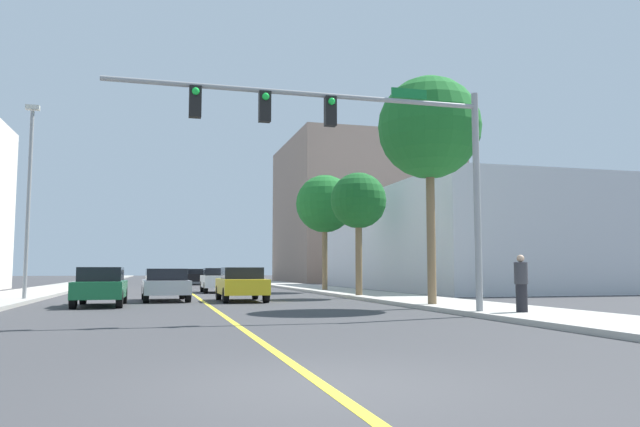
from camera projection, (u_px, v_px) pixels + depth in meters
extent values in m
plane|color=#38383A|center=(182.00, 287.00, 47.43)|extent=(192.00, 192.00, 0.00)
cube|color=#9E9B93|center=(66.00, 287.00, 45.23)|extent=(3.55, 168.00, 0.15)
cube|color=#B2ADA3|center=(289.00, 285.00, 49.64)|extent=(3.55, 168.00, 0.15)
cube|color=yellow|center=(182.00, 287.00, 47.43)|extent=(0.16, 144.00, 0.01)
cube|color=silver|center=(471.00, 242.00, 43.34)|extent=(15.41, 24.42, 6.68)
cube|color=gray|center=(362.00, 213.00, 70.22)|extent=(17.69, 18.46, 15.95)
cylinder|color=gray|center=(477.00, 200.00, 17.84)|extent=(0.20, 0.20, 6.48)
cylinder|color=gray|center=(303.00, 94.00, 16.74)|extent=(10.62, 0.14, 0.14)
cube|color=black|center=(330.00, 111.00, 16.90)|extent=(0.32, 0.24, 0.84)
sphere|color=green|center=(332.00, 101.00, 16.79)|extent=(0.20, 0.20, 0.20)
cube|color=black|center=(265.00, 107.00, 16.42)|extent=(0.32, 0.24, 0.84)
sphere|color=green|center=(266.00, 96.00, 16.31)|extent=(0.20, 0.20, 0.20)
cube|color=black|center=(195.00, 102.00, 15.94)|extent=(0.32, 0.24, 0.84)
sphere|color=green|center=(196.00, 91.00, 15.83)|extent=(0.20, 0.20, 0.20)
cube|color=#147233|center=(409.00, 93.00, 17.58)|extent=(1.10, 0.04, 0.28)
cylinder|color=gray|center=(28.00, 203.00, 25.60)|extent=(0.16, 0.16, 8.01)
cube|color=beige|center=(33.00, 108.00, 25.98)|extent=(0.56, 0.28, 0.20)
cylinder|color=brown|center=(431.00, 214.00, 21.49)|extent=(0.31, 0.31, 6.32)
sphere|color=#1E6B28|center=(429.00, 127.00, 21.78)|extent=(3.70, 3.70, 3.70)
cone|color=#1E6B28|center=(454.00, 136.00, 22.25)|extent=(0.69, 1.73, 1.42)
cone|color=#1E6B28|center=(425.00, 140.00, 22.87)|extent=(1.51, 0.80, 1.84)
cone|color=#1E6B28|center=(399.00, 135.00, 22.08)|extent=(1.23, 1.92, 1.59)
cone|color=#1E6B28|center=(416.00, 127.00, 20.85)|extent=(1.38, 1.58, 1.84)
cone|color=#1E6B28|center=(450.00, 127.00, 20.79)|extent=(1.89, 0.85, 1.79)
cylinder|color=brown|center=(359.00, 247.00, 28.86)|extent=(0.32, 0.32, 4.53)
sphere|color=#195B23|center=(358.00, 200.00, 29.07)|extent=(2.69, 2.69, 2.69)
cone|color=#195B23|center=(375.00, 205.00, 29.23)|extent=(0.47, 1.21, 1.43)
cone|color=#195B23|center=(360.00, 206.00, 29.84)|extent=(1.17, 0.81, 1.31)
cone|color=#195B23|center=(345.00, 206.00, 29.58)|extent=(1.34, 1.11, 1.28)
cone|color=#195B23|center=(342.00, 204.00, 28.87)|extent=(0.47, 1.30, 1.51)
cone|color=#195B23|center=(354.00, 203.00, 28.29)|extent=(1.06, 0.85, 1.38)
cone|color=#195B23|center=(373.00, 203.00, 28.59)|extent=(1.07, 0.96, 1.39)
cylinder|color=brown|center=(325.00, 246.00, 36.48)|extent=(0.32, 0.32, 5.20)
sphere|color=#1E6B28|center=(325.00, 204.00, 36.72)|extent=(3.51, 3.51, 3.51)
cone|color=#1E6B28|center=(342.00, 207.00, 36.92)|extent=(0.52, 1.67, 1.60)
cone|color=#1E6B28|center=(328.00, 209.00, 37.73)|extent=(1.38, 0.92, 1.82)
cone|color=#1E6B28|center=(314.00, 208.00, 37.53)|extent=(1.65, 1.04, 1.42)
cone|color=#1E6B28|center=(308.00, 207.00, 36.44)|extent=(0.45, 1.78, 1.76)
cone|color=#1E6B28|center=(318.00, 205.00, 35.73)|extent=(1.75, 1.59, 1.63)
cone|color=#1E6B28|center=(335.00, 205.00, 35.84)|extent=(1.81, 1.06, 1.34)
cube|color=#196638|center=(101.00, 289.00, 22.47)|extent=(1.73, 4.02, 0.61)
cube|color=black|center=(101.00, 274.00, 22.51)|extent=(1.52, 2.03, 0.52)
cylinder|color=black|center=(83.00, 296.00, 23.64)|extent=(0.22, 0.64, 0.64)
cylinder|color=black|center=(124.00, 296.00, 24.04)|extent=(0.22, 0.64, 0.64)
cylinder|color=black|center=(73.00, 300.00, 20.84)|extent=(0.22, 0.64, 0.64)
cylinder|color=black|center=(120.00, 299.00, 21.23)|extent=(0.22, 0.64, 0.64)
cube|color=gold|center=(241.00, 286.00, 25.95)|extent=(1.85, 4.01, 0.64)
cube|color=black|center=(242.00, 273.00, 25.88)|extent=(1.63, 1.72, 0.49)
cylinder|color=black|center=(219.00, 293.00, 27.10)|extent=(0.22, 0.64, 0.64)
cylinder|color=black|center=(255.00, 292.00, 27.53)|extent=(0.22, 0.64, 0.64)
cylinder|color=black|center=(226.00, 295.00, 24.31)|extent=(0.22, 0.64, 0.64)
cylinder|color=black|center=(266.00, 295.00, 24.73)|extent=(0.22, 0.64, 0.64)
cube|color=slate|center=(165.00, 278.00, 56.35)|extent=(1.77, 4.28, 0.59)
cube|color=black|center=(166.00, 272.00, 56.24)|extent=(1.53, 1.95, 0.43)
cylinder|color=black|center=(157.00, 281.00, 57.63)|extent=(0.23, 0.64, 0.64)
cylinder|color=black|center=(173.00, 280.00, 58.04)|extent=(0.23, 0.64, 0.64)
cylinder|color=black|center=(157.00, 281.00, 54.61)|extent=(0.23, 0.64, 0.64)
cylinder|color=black|center=(174.00, 281.00, 55.02)|extent=(0.23, 0.64, 0.64)
cube|color=black|center=(196.00, 278.00, 54.44)|extent=(1.99, 4.43, 0.65)
cube|color=black|center=(197.00, 271.00, 54.22)|extent=(1.73, 2.12, 0.45)
cylinder|color=black|center=(186.00, 281.00, 55.75)|extent=(0.23, 0.64, 0.64)
cylinder|color=black|center=(205.00, 281.00, 56.22)|extent=(0.23, 0.64, 0.64)
cylinder|color=black|center=(188.00, 282.00, 52.59)|extent=(0.23, 0.64, 0.64)
cylinder|color=black|center=(208.00, 281.00, 53.06)|extent=(0.23, 0.64, 0.64)
cube|color=#BCBCC1|center=(165.00, 287.00, 26.15)|extent=(2.05, 4.21, 0.58)
cube|color=black|center=(166.00, 274.00, 25.91)|extent=(1.73, 2.06, 0.49)
cylinder|color=black|center=(144.00, 293.00, 27.31)|extent=(0.25, 0.65, 0.64)
cylinder|color=black|center=(182.00, 292.00, 27.81)|extent=(0.25, 0.65, 0.64)
cylinder|color=black|center=(146.00, 295.00, 24.44)|extent=(0.25, 0.65, 0.64)
cylinder|color=black|center=(188.00, 295.00, 24.94)|extent=(0.25, 0.65, 0.64)
cube|color=white|center=(217.00, 281.00, 35.79)|extent=(1.78, 3.91, 0.68)
cube|color=black|center=(218.00, 272.00, 35.87)|extent=(1.56, 1.66, 0.44)
cylinder|color=black|center=(202.00, 287.00, 36.90)|extent=(0.22, 0.64, 0.64)
cylinder|color=black|center=(228.00, 286.00, 37.31)|extent=(0.22, 0.64, 0.64)
cylinder|color=black|center=(206.00, 288.00, 34.21)|extent=(0.22, 0.64, 0.64)
cylinder|color=black|center=(234.00, 288.00, 34.61)|extent=(0.22, 0.64, 0.64)
cylinder|color=black|center=(522.00, 298.00, 17.16)|extent=(0.32, 0.32, 0.79)
cylinder|color=#333338|center=(521.00, 273.00, 17.23)|extent=(0.38, 0.38, 0.62)
sphere|color=tan|center=(520.00, 258.00, 17.27)|extent=(0.21, 0.21, 0.21)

